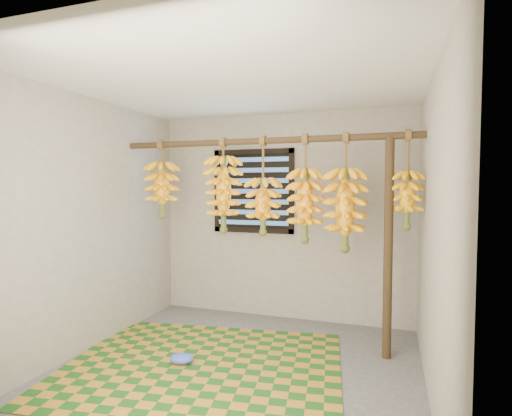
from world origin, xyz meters
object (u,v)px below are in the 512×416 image
at_px(banana_bunch_b, 223,194).
at_px(banana_bunch_e, 345,210).
at_px(banana_bunch_d, 305,205).
at_px(banana_bunch_a, 162,189).
at_px(banana_bunch_c, 263,206).
at_px(support_post, 388,248).
at_px(banana_bunch_f, 407,199).
at_px(woven_mat, 202,366).
at_px(plastic_bag, 182,359).

relative_size(banana_bunch_b, banana_bunch_e, 0.88).
bearing_deg(banana_bunch_d, banana_bunch_a, -180.00).
bearing_deg(banana_bunch_c, banana_bunch_d, -0.00).
height_order(support_post, banana_bunch_b, banana_bunch_b).
bearing_deg(banana_bunch_f, banana_bunch_e, 180.00).
xyz_separation_m(banana_bunch_d, banana_bunch_e, (0.38, 0.00, -0.04)).
xyz_separation_m(woven_mat, plastic_bag, (-0.19, -0.03, 0.05)).
bearing_deg(banana_bunch_e, banana_bunch_c, 180.00).
bearing_deg(banana_bunch_d, banana_bunch_b, 180.00).
bearing_deg(plastic_bag, support_post, 23.16).
xyz_separation_m(plastic_bag, banana_bunch_d, (0.93, 0.72, 1.32)).
bearing_deg(support_post, banana_bunch_a, -180.00).
bearing_deg(banana_bunch_e, plastic_bag, -151.08).
height_order(banana_bunch_b, banana_bunch_d, same).
bearing_deg(plastic_bag, banana_bunch_f, 21.45).
height_order(plastic_bag, banana_bunch_f, banana_bunch_f).
xyz_separation_m(plastic_bag, banana_bunch_a, (-0.63, 0.72, 1.47)).
relative_size(banana_bunch_d, banana_bunch_f, 1.17).
height_order(plastic_bag, banana_bunch_a, banana_bunch_a).
relative_size(plastic_bag, banana_bunch_c, 0.22).
height_order(plastic_bag, banana_bunch_c, banana_bunch_c).
bearing_deg(plastic_bag, woven_mat, 8.33).
bearing_deg(banana_bunch_e, banana_bunch_f, 0.00).
bearing_deg(banana_bunch_e, banana_bunch_b, 180.00).
distance_m(banana_bunch_b, banana_bunch_f, 1.75).
bearing_deg(support_post, banana_bunch_f, 0.00).
bearing_deg(plastic_bag, banana_bunch_a, 130.99).
bearing_deg(banana_bunch_c, banana_bunch_e, -0.00).
relative_size(support_post, banana_bunch_c, 2.07).
distance_m(woven_mat, banana_bunch_d, 1.71).
bearing_deg(banana_bunch_a, plastic_bag, -49.01).
height_order(support_post, banana_bunch_c, banana_bunch_c).
relative_size(banana_bunch_a, banana_bunch_b, 0.86).
bearing_deg(woven_mat, banana_bunch_c, 64.73).
bearing_deg(woven_mat, banana_bunch_d, 42.96).
bearing_deg(woven_mat, banana_bunch_a, 139.44).
xyz_separation_m(support_post, plastic_bag, (-1.69, -0.72, -0.95)).
bearing_deg(banana_bunch_d, support_post, 0.00).
height_order(woven_mat, plastic_bag, plastic_bag).
bearing_deg(banana_bunch_a, banana_bunch_f, 0.00).
distance_m(woven_mat, banana_bunch_b, 1.63).
bearing_deg(woven_mat, banana_bunch_f, 22.80).
bearing_deg(banana_bunch_c, plastic_bag, -125.38).
height_order(banana_bunch_b, banana_bunch_f, same).
distance_m(banana_bunch_c, banana_bunch_e, 0.80).
bearing_deg(support_post, banana_bunch_d, 180.00).
distance_m(plastic_bag, banana_bunch_c, 1.58).
bearing_deg(banana_bunch_a, banana_bunch_c, 0.00).
height_order(plastic_bag, banana_bunch_e, banana_bunch_e).
distance_m(banana_bunch_e, banana_bunch_f, 0.54).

